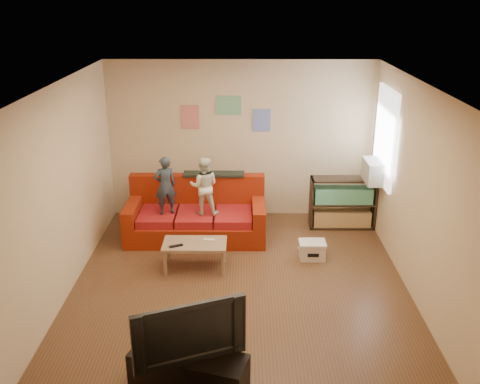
{
  "coord_description": "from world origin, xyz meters",
  "views": [
    {
      "loc": [
        0.05,
        -6.32,
        3.76
      ],
      "look_at": [
        0.0,
        0.8,
        1.05
      ],
      "focal_mm": 40.0,
      "sensor_mm": 36.0,
      "label": 1
    }
  ],
  "objects_px": {
    "tv_stand": "(189,373)",
    "television": "(187,328)",
    "coffee_table": "(195,246)",
    "child_a": "(165,185)",
    "bookshelf": "(342,205)",
    "file_box": "(312,250)",
    "child_b": "(204,186)",
    "sofa": "(197,217)"
  },
  "relations": [
    {
      "from": "child_a",
      "to": "coffee_table",
      "type": "xyz_separation_m",
      "value": [
        0.52,
        -0.92,
        -0.58
      ]
    },
    {
      "from": "child_a",
      "to": "file_box",
      "type": "height_order",
      "value": "child_a"
    },
    {
      "from": "tv_stand",
      "to": "file_box",
      "type": "bearing_deg",
      "value": 77.72
    },
    {
      "from": "child_b",
      "to": "tv_stand",
      "type": "relative_size",
      "value": 0.79
    },
    {
      "from": "sofa",
      "to": "coffee_table",
      "type": "distance_m",
      "value": 1.1
    },
    {
      "from": "child_a",
      "to": "tv_stand",
      "type": "relative_size",
      "value": 0.81
    },
    {
      "from": "sofa",
      "to": "television",
      "type": "height_order",
      "value": "television"
    },
    {
      "from": "bookshelf",
      "to": "child_b",
      "type": "bearing_deg",
      "value": -166.6
    },
    {
      "from": "coffee_table",
      "to": "sofa",
      "type": "bearing_deg",
      "value": 93.54
    },
    {
      "from": "sofa",
      "to": "bookshelf",
      "type": "xyz_separation_m",
      "value": [
        2.41,
        0.36,
        0.06
      ]
    },
    {
      "from": "coffee_table",
      "to": "bookshelf",
      "type": "xyz_separation_m",
      "value": [
        2.34,
        1.46,
        0.04
      ]
    },
    {
      "from": "file_box",
      "to": "tv_stand",
      "type": "xyz_separation_m",
      "value": [
        -1.56,
        -2.83,
        0.08
      ]
    },
    {
      "from": "television",
      "to": "child_a",
      "type": "bearing_deg",
      "value": 79.55
    },
    {
      "from": "sofa",
      "to": "television",
      "type": "relative_size",
      "value": 2.0
    },
    {
      "from": "sofa",
      "to": "child_b",
      "type": "height_order",
      "value": "child_b"
    },
    {
      "from": "tv_stand",
      "to": "television",
      "type": "xyz_separation_m",
      "value": [
        0.0,
        0.0,
        0.53
      ]
    },
    {
      "from": "sofa",
      "to": "tv_stand",
      "type": "relative_size",
      "value": 1.9
    },
    {
      "from": "child_a",
      "to": "coffee_table",
      "type": "relative_size",
      "value": 1.04
    },
    {
      "from": "child_b",
      "to": "bookshelf",
      "type": "relative_size",
      "value": 0.85
    },
    {
      "from": "coffee_table",
      "to": "tv_stand",
      "type": "height_order",
      "value": "tv_stand"
    },
    {
      "from": "bookshelf",
      "to": "television",
      "type": "xyz_separation_m",
      "value": [
        -2.18,
        -3.98,
        0.36
      ]
    },
    {
      "from": "tv_stand",
      "to": "television",
      "type": "height_order",
      "value": "television"
    },
    {
      "from": "bookshelf",
      "to": "file_box",
      "type": "xyz_separation_m",
      "value": [
        -0.63,
        -1.15,
        -0.25
      ]
    },
    {
      "from": "child_a",
      "to": "bookshelf",
      "type": "relative_size",
      "value": 0.86
    },
    {
      "from": "child_a",
      "to": "bookshelf",
      "type": "height_order",
      "value": "child_a"
    },
    {
      "from": "coffee_table",
      "to": "tv_stand",
      "type": "distance_m",
      "value": 2.53
    },
    {
      "from": "bookshelf",
      "to": "tv_stand",
      "type": "distance_m",
      "value": 4.54
    },
    {
      "from": "sofa",
      "to": "child_a",
      "type": "bearing_deg",
      "value": -158.83
    },
    {
      "from": "sofa",
      "to": "coffee_table",
      "type": "xyz_separation_m",
      "value": [
        0.07,
        -1.1,
        0.02
      ]
    },
    {
      "from": "tv_stand",
      "to": "television",
      "type": "distance_m",
      "value": 0.53
    },
    {
      "from": "sofa",
      "to": "bookshelf",
      "type": "distance_m",
      "value": 2.43
    },
    {
      "from": "sofa",
      "to": "child_a",
      "type": "height_order",
      "value": "child_a"
    },
    {
      "from": "file_box",
      "to": "television",
      "type": "xyz_separation_m",
      "value": [
        -1.56,
        -2.83,
        0.61
      ]
    },
    {
      "from": "child_b",
      "to": "television",
      "type": "xyz_separation_m",
      "value": [
        0.08,
        -3.44,
        -0.17
      ]
    },
    {
      "from": "child_b",
      "to": "file_box",
      "type": "height_order",
      "value": "child_b"
    },
    {
      "from": "child_a",
      "to": "bookshelf",
      "type": "bearing_deg",
      "value": 169.53
    },
    {
      "from": "bookshelf",
      "to": "tv_stand",
      "type": "bearing_deg",
      "value": -118.76
    },
    {
      "from": "coffee_table",
      "to": "file_box",
      "type": "distance_m",
      "value": 1.75
    },
    {
      "from": "child_b",
      "to": "coffee_table",
      "type": "relative_size",
      "value": 1.02
    },
    {
      "from": "sofa",
      "to": "coffee_table",
      "type": "relative_size",
      "value": 2.45
    },
    {
      "from": "child_b",
      "to": "child_a",
      "type": "bearing_deg",
      "value": 0.84
    },
    {
      "from": "bookshelf",
      "to": "file_box",
      "type": "bearing_deg",
      "value": -118.67
    }
  ]
}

